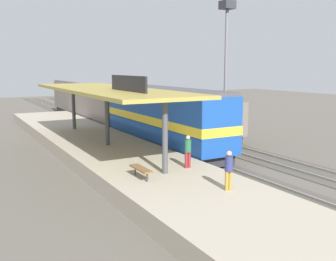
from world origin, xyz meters
TOP-DOWN VIEW (x-y plane):
  - ground_plane at (2.00, 0.00)m, footprint 120.00×120.00m
  - track_near at (0.00, 0.00)m, footprint 3.20×110.00m
  - track_far at (4.60, 0.00)m, footprint 3.20×110.00m
  - platform at (-4.60, 0.00)m, footprint 6.00×44.00m
  - station_canopy at (-4.60, -0.09)m, footprint 5.20×18.00m
  - platform_bench at (-6.00, -8.19)m, footprint 0.44×1.70m
  - locomotive at (0.00, 0.65)m, footprint 2.93×14.43m
  - passenger_carriage_single at (0.00, 18.65)m, footprint 2.90×20.00m
  - freight_car at (4.60, 4.18)m, footprint 2.80×12.00m
  - light_mast at (7.80, 3.41)m, footprint 1.10×1.10m
  - person_waiting at (-3.06, -7.64)m, footprint 0.34×0.34m
  - person_walking at (-3.53, -11.63)m, footprint 0.34×0.34m

SIDE VIEW (x-z plane):
  - ground_plane at x=2.00m, z-range 0.00..0.00m
  - track_near at x=0.00m, z-range -0.05..0.11m
  - track_far at x=4.60m, z-range -0.05..0.11m
  - platform at x=-4.60m, z-range 0.00..0.90m
  - platform_bench at x=-6.00m, z-range 1.09..1.59m
  - person_waiting at x=-3.06m, z-range 1.00..2.71m
  - person_walking at x=-3.53m, z-range 1.00..2.71m
  - freight_car at x=4.60m, z-range 0.20..3.74m
  - passenger_carriage_single at x=0.00m, z-range 0.19..4.43m
  - locomotive at x=0.00m, z-range 0.19..4.63m
  - station_canopy at x=-4.60m, z-range 2.18..6.88m
  - light_mast at x=7.80m, z-range 2.55..14.25m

